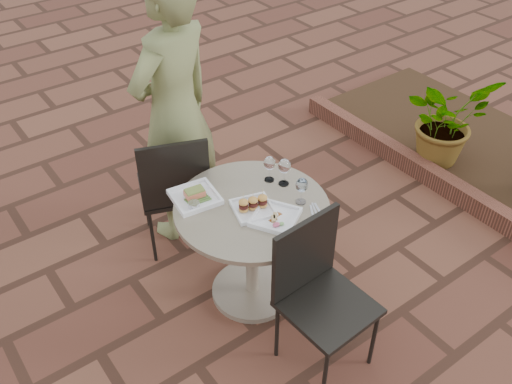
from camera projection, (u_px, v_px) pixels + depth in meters
ground at (308, 300)px, 3.66m from camera, size 60.00×60.00×0.00m
cafe_table at (252, 238)px, 3.41m from camera, size 0.90×0.90×0.73m
chair_far at (174, 185)px, 3.71m from camera, size 0.57×0.57×0.93m
chair_near at (317, 285)px, 3.03m from camera, size 0.46×0.46×0.93m
diner at (174, 113)px, 3.66m from camera, size 0.79×0.63×1.88m
plate_salmon at (195, 196)px, 3.30m from camera, size 0.29×0.29×0.07m
plate_sliders at (253, 206)px, 3.21m from camera, size 0.27×0.27×0.14m
plate_tuna at (275, 217)px, 3.16m from camera, size 0.33×0.33×0.03m
wine_glass_right at (302, 186)px, 3.21m from camera, size 0.07×0.07×0.17m
wine_glass_mid at (270, 164)px, 3.38m from camera, size 0.07×0.07×0.17m
wine_glass_far at (284, 167)px, 3.35m from camera, size 0.08×0.08×0.18m
steel_ramekin at (194, 206)px, 3.22m from camera, size 0.08×0.08×0.05m
cutlery_set at (317, 215)px, 3.20m from camera, size 0.18×0.23×0.00m
planter_curb at (437, 179)px, 4.54m from camera, size 0.12×3.00×0.15m
mulch_bed at (490, 154)px, 4.90m from camera, size 1.30×3.00×0.06m
potted_plant_a at (446, 120)px, 4.57m from camera, size 0.71×0.63×0.75m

